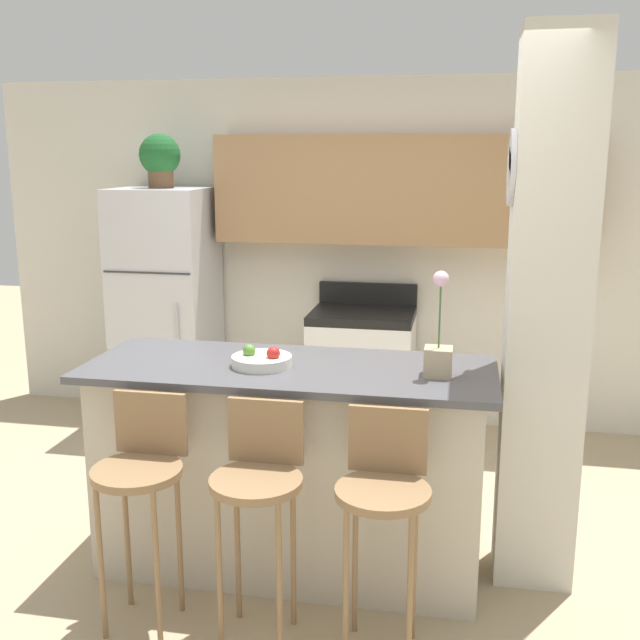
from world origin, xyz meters
name	(u,v)px	position (x,y,z in m)	size (l,w,h in m)	color
ground_plane	(291,563)	(0.00, 0.00, 0.00)	(14.00, 14.00, 0.00)	tan
wall_back	(375,227)	(0.14, 2.13, 1.48)	(5.60, 0.38, 2.55)	silver
pillar_right	(546,318)	(1.17, 0.15, 1.28)	(0.38, 0.34, 2.55)	silver
counter_bar	(290,466)	(0.00, 0.00, 0.52)	(1.94, 0.75, 1.03)	beige
refrigerator	(167,308)	(-1.37, 1.83, 0.88)	(0.67, 0.68, 1.77)	silver
stove_range	(362,372)	(0.10, 1.87, 0.46)	(0.73, 0.60, 1.07)	white
bar_stool_left	(141,474)	(-0.52, -0.56, 0.69)	(0.38, 0.38, 1.01)	olive
bar_stool_mid	(259,484)	(0.00, -0.56, 0.69)	(0.38, 0.38, 1.01)	olive
bar_stool_right	(384,495)	(0.52, -0.56, 0.69)	(0.38, 0.38, 1.01)	olive
potted_plant_on_fridge	(160,158)	(-1.37, 1.83, 1.98)	(0.29, 0.29, 0.38)	brown
orchid_vase	(439,350)	(0.70, -0.04, 1.15)	(0.12, 0.12, 0.48)	tan
fruit_bowl	(262,360)	(-0.12, -0.04, 1.06)	(0.28, 0.28, 0.10)	silver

